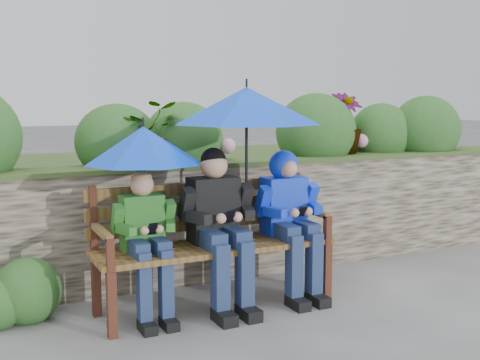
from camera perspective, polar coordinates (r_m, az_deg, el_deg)
name	(u,v)px	position (r m, az deg, el deg)	size (l,w,h in m)	color
ground	(246,301)	(4.81, 0.53, -11.43)	(60.00, 60.00, 0.00)	#575757
garden_backdrop	(161,196)	(6.06, -7.47, -1.51)	(8.00, 2.84, 1.85)	#3A352D
park_bench	(211,235)	(4.59, -2.78, -5.27)	(1.82, 0.53, 0.96)	#4B2418
boy_left	(146,235)	(4.33, -8.89, -5.20)	(0.44, 0.51, 1.08)	#267929
boy_middle	(219,221)	(4.49, -2.00, -3.87)	(0.55, 0.63, 1.22)	black
boy_right	(289,210)	(4.78, 4.72, -2.86)	(0.51, 0.62, 1.17)	#001CE1
umbrella_left	(143,145)	(4.29, -9.15, 3.28)	(0.85, 0.85, 0.73)	#0944F1
umbrella_right	(247,106)	(4.56, 0.62, 7.07)	(1.14, 1.14, 0.99)	#0944F1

